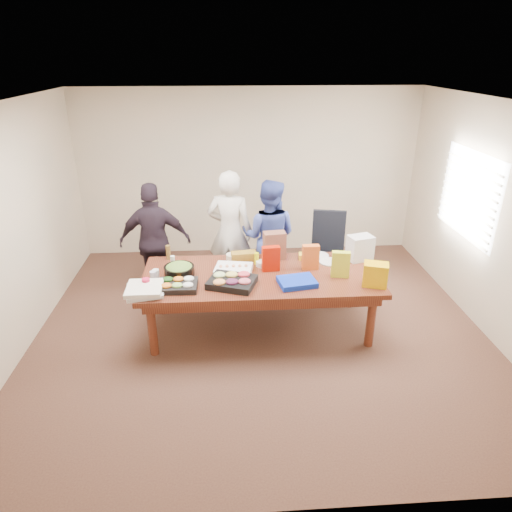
{
  "coord_description": "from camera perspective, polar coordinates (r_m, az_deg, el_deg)",
  "views": [
    {
      "loc": [
        -0.38,
        -4.8,
        3.17
      ],
      "look_at": [
        -0.04,
        0.1,
        0.95
      ],
      "focal_mm": 31.72,
      "sensor_mm": 36.0,
      "label": 1
    }
  ],
  "objects": [
    {
      "name": "pizza_box_lower",
      "position": [
        5.13,
        -13.82,
        -4.3
      ],
      "size": [
        0.45,
        0.45,
        0.04
      ],
      "primitive_type": "cube",
      "rotation": [
        0.0,
        0.0,
        0.18
      ],
      "color": "silver",
      "rests_on": "conference_table"
    },
    {
      "name": "person_center",
      "position": [
        6.31,
        -3.27,
        3.02
      ],
      "size": [
        0.72,
        0.56,
        1.75
      ],
      "primitive_type": "imported",
      "rotation": [
        0.0,
        0.0,
        2.89
      ],
      "color": "silver",
      "rests_on": "floor"
    },
    {
      "name": "wall_front",
      "position": [
        2.95,
        4.4,
        -13.73
      ],
      "size": [
        5.5,
        0.04,
        2.7
      ],
      "primitive_type": "cube",
      "color": "beige",
      "rests_on": "floor"
    },
    {
      "name": "plate_a",
      "position": [
        5.76,
        9.28,
        -0.74
      ],
      "size": [
        0.27,
        0.27,
        0.02
      ],
      "primitive_type": "cylinder",
      "rotation": [
        0.0,
        0.0,
        0.0
      ],
      "color": "silver",
      "rests_on": "conference_table"
    },
    {
      "name": "clear_cup_a",
      "position": [
        5.38,
        -12.84,
        -2.41
      ],
      "size": [
        0.08,
        0.08,
        0.1
      ],
      "primitive_type": "cylinder",
      "rotation": [
        0.0,
        0.0,
        0.03
      ],
      "color": "silver",
      "rests_on": "conference_table"
    },
    {
      "name": "wall_left",
      "position": [
        5.65,
        -28.47,
        2.54
      ],
      "size": [
        0.04,
        5.0,
        2.7
      ],
      "primitive_type": "cube",
      "color": "beige",
      "rests_on": "floor"
    },
    {
      "name": "chip_bag_yellow",
      "position": [
        5.36,
        10.61,
        -1.04
      ],
      "size": [
        0.22,
        0.12,
        0.31
      ],
      "primitive_type": "cube",
      "rotation": [
        0.0,
        0.0,
        -0.18
      ],
      "color": "#C4D327",
      "rests_on": "conference_table"
    },
    {
      "name": "kraft_bag",
      "position": [
        5.73,
        2.34,
        1.32
      ],
      "size": [
        0.29,
        0.19,
        0.36
      ],
      "primitive_type": "cube",
      "rotation": [
        0.0,
        0.0,
        0.12
      ],
      "color": "brown",
      "rests_on": "conference_table"
    },
    {
      "name": "mustard_bottle",
      "position": [
        5.61,
        0.07,
        -0.32
      ],
      "size": [
        0.07,
        0.07,
        0.15
      ],
      "primitive_type": "cylinder",
      "rotation": [
        0.0,
        0.0,
        0.34
      ],
      "color": "#DBDB04",
      "rests_on": "conference_table"
    },
    {
      "name": "chip_bag_blue",
      "position": [
        5.17,
        5.2,
        -3.27
      ],
      "size": [
        0.46,
        0.37,
        0.06
      ],
      "primitive_type": "cube",
      "rotation": [
        0.0,
        0.0,
        0.17
      ],
      "color": "#0D2FBC",
      "rests_on": "conference_table"
    },
    {
      "name": "sheet_cake",
      "position": [
        5.42,
        -2.86,
        -1.74
      ],
      "size": [
        0.49,
        0.4,
        0.08
      ],
      "primitive_type": "cube",
      "rotation": [
        0.0,
        0.0,
        -0.18
      ],
      "color": "white",
      "rests_on": "conference_table"
    },
    {
      "name": "grocery_bag_yellow",
      "position": [
        5.26,
        14.81,
        -2.27
      ],
      "size": [
        0.31,
        0.26,
        0.27
      ],
      "primitive_type": "cube",
      "rotation": [
        0.0,
        0.0,
        -0.31
      ],
      "color": "#ECB103",
      "rests_on": "conference_table"
    },
    {
      "name": "dip_bowl_a",
      "position": [
        5.59,
        0.75,
        -0.96
      ],
      "size": [
        0.16,
        0.16,
        0.06
      ],
      "primitive_type": "cylinder",
      "rotation": [
        0.0,
        0.0,
        0.09
      ],
      "color": "silver",
      "rests_on": "conference_table"
    },
    {
      "name": "office_chair",
      "position": [
        6.43,
        9.37,
        -0.02
      ],
      "size": [
        0.67,
        0.67,
        1.1
      ],
      "primitive_type": "cube",
      "rotation": [
        0.0,
        0.0,
        -0.21
      ],
      "color": "black",
      "rests_on": "floor"
    },
    {
      "name": "banana_bunch",
      "position": [
        5.81,
        6.49,
        -0.05
      ],
      "size": [
        0.23,
        0.15,
        0.07
      ],
      "primitive_type": "cube",
      "rotation": [
        0.0,
        0.0,
        -0.1
      ],
      "color": "yellow",
      "rests_on": "conference_table"
    },
    {
      "name": "mayo_jar",
      "position": [
        5.67,
        1.58,
        -0.09
      ],
      "size": [
        0.11,
        0.11,
        0.15
      ],
      "primitive_type": "cylinder",
      "rotation": [
        0.0,
        0.0,
        0.2
      ],
      "color": "white",
      "rests_on": "conference_table"
    },
    {
      "name": "veggie_tray",
      "position": [
        5.14,
        -9.81,
        -3.7
      ],
      "size": [
        0.43,
        0.34,
        0.07
      ],
      "primitive_type": "cube",
      "rotation": [
        0.0,
        0.0,
        -0.02
      ],
      "color": "black",
      "rests_on": "conference_table"
    },
    {
      "name": "floor",
      "position": [
        5.77,
        0.52,
        -9.11
      ],
      "size": [
        5.5,
        5.0,
        0.02
      ],
      "primitive_type": "cube",
      "color": "#47301E",
      "rests_on": "ground"
    },
    {
      "name": "pizza_box_upper",
      "position": [
        5.09,
        -13.88,
        -3.97
      ],
      "size": [
        0.39,
        0.39,
        0.04
      ],
      "primitive_type": "cube",
      "rotation": [
        0.0,
        0.0,
        0.01
      ],
      "color": "white",
      "rests_on": "pizza_box_lower"
    },
    {
      "name": "clear_cup_b",
      "position": [
        5.42,
        -12.5,
        -2.18
      ],
      "size": [
        0.08,
        0.08,
        0.1
      ],
      "primitive_type": "cylinder",
      "rotation": [
        0.0,
        0.0,
        0.08
      ],
      "color": "silver",
      "rests_on": "conference_table"
    },
    {
      "name": "plate_b",
      "position": [
        5.92,
        7.99,
        0.08
      ],
      "size": [
        0.3,
        0.3,
        0.02
      ],
      "primitive_type": "cylinder",
      "rotation": [
        0.0,
        0.0,
        -0.3
      ],
      "color": "silver",
      "rests_on": "conference_table"
    },
    {
      "name": "fruit_tray",
      "position": [
        5.13,
        -3.05,
        -3.3
      ],
      "size": [
        0.61,
        0.55,
        0.08
      ],
      "primitive_type": "cube",
      "rotation": [
        0.0,
        0.0,
        -0.34
      ],
      "color": "black",
      "rests_on": "conference_table"
    },
    {
      "name": "wall_back",
      "position": [
        7.53,
        -0.9,
        10.36
      ],
      "size": [
        5.5,
        0.04,
        2.7
      ],
      "primitive_type": "cube",
      "color": "beige",
      "rests_on": "floor"
    },
    {
      "name": "ceiling",
      "position": [
        4.83,
        0.65,
        18.9
      ],
      "size": [
        5.5,
        5.0,
        0.02
      ],
      "primitive_type": "cube",
      "color": "white",
      "rests_on": "wall_back"
    },
    {
      "name": "grocery_bag_white",
      "position": [
        5.86,
        12.98,
        1.0
      ],
      "size": [
        0.34,
        0.28,
        0.32
      ],
      "primitive_type": "cube",
      "rotation": [
        0.0,
        0.0,
        0.27
      ],
      "color": "silver",
      "rests_on": "conference_table"
    },
    {
      "name": "person_right",
      "position": [
        6.32,
        1.63,
        2.46
      ],
      "size": [
        0.93,
        0.82,
        1.63
      ],
      "primitive_type": "imported",
      "rotation": [
        0.0,
        0.0,
        2.85
      ],
      "color": "#3A4A9C",
      "rests_on": "floor"
    },
    {
      "name": "person_left",
      "position": [
        6.3,
        -12.59,
        1.8
      ],
      "size": [
        0.97,
        0.42,
        1.63
      ],
      "primitive_type": "imported",
      "rotation": [
        0.0,
        0.0,
        3.17
      ],
      "color": "black",
      "rests_on": "floor"
    },
    {
      "name": "chip_bag_red",
      "position": [
        5.42,
        1.88,
        -0.34
      ],
      "size": [
        0.22,
        0.11,
        0.31
      ],
      "primitive_type": "cube",
      "rotation": [
        0.0,
        0.0,
        0.1
      ],
      "color": "#B51702",
      "rests_on": "conference_table"
    },
    {
      "name": "wall_right",
      "position": [
        6.01,
        27.8,
        3.85
      ],
      "size": [
        0.04,
        5.0,
        2.7
      ],
      "primitive_type": "cube",
      "color": "beige",
      "rests_on": "floor"
    },
    {
      "name": "dip_bowl_b",
      "position": [
        5.78,
        -2.98,
        -0.08
      ],
      "size": [
        0.19,
        0.19,
        0.07
      ],
      "primitive_type": "cylinder",
      "rotation": [
        0.0,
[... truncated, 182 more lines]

